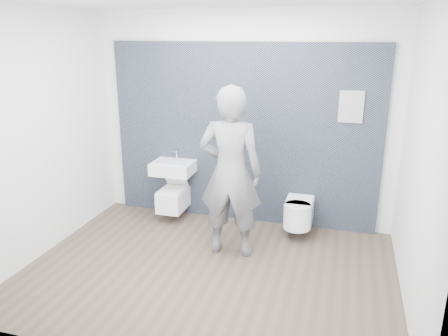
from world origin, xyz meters
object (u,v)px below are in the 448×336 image
(washbasin, at_px, (173,167))
(toilet_square, at_px, (173,198))
(toilet_rounded, at_px, (298,213))
(visitor, at_px, (230,173))

(washbasin, relative_size, toilet_square, 0.92)
(washbasin, distance_m, toilet_rounded, 1.80)
(washbasin, xyz_separation_m, visitor, (1.02, -0.76, 0.25))
(washbasin, height_order, visitor, visitor)
(toilet_square, relative_size, visitor, 0.31)
(toilet_square, bearing_deg, washbasin, 90.00)
(washbasin, bearing_deg, visitor, -36.53)
(toilet_rounded, bearing_deg, visitor, -137.12)
(washbasin, distance_m, visitor, 1.30)
(toilet_rounded, height_order, visitor, visitor)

